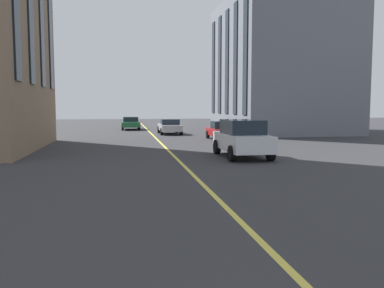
% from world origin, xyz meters
% --- Properties ---
extents(lane_centre_line, '(80.00, 0.16, 0.01)m').
position_xyz_m(lane_centre_line, '(20.00, 0.00, 0.00)').
color(lane_centre_line, '#D8C64C').
rests_on(lane_centre_line, ground_plane).
extents(car_silver_mid, '(4.40, 1.95, 1.37)m').
position_xyz_m(car_silver_mid, '(36.37, -1.63, 0.70)').
color(car_silver_mid, '#B7BABF').
rests_on(car_silver_mid, ground_plane).
extents(car_red_trailing, '(3.90, 1.89, 1.40)m').
position_xyz_m(car_red_trailing, '(29.61, -4.90, 0.70)').
color(car_red_trailing, '#B21E1E').
rests_on(car_red_trailing, ground_plane).
extents(car_white_far, '(4.70, 2.14, 1.88)m').
position_xyz_m(car_white_far, '(18.92, -3.33, 0.97)').
color(car_white_far, silver).
rests_on(car_white_far, ground_plane).
extents(car_green_oncoming, '(4.40, 1.95, 1.37)m').
position_xyz_m(car_green_oncoming, '(44.06, 1.75, 0.70)').
color(car_green_oncoming, '#1E6038').
rests_on(car_green_oncoming, ground_plane).
extents(building_right_near, '(15.19, 10.51, 13.05)m').
position_xyz_m(building_right_near, '(38.25, -12.69, 6.52)').
color(building_right_near, slate).
rests_on(building_right_near, ground_plane).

